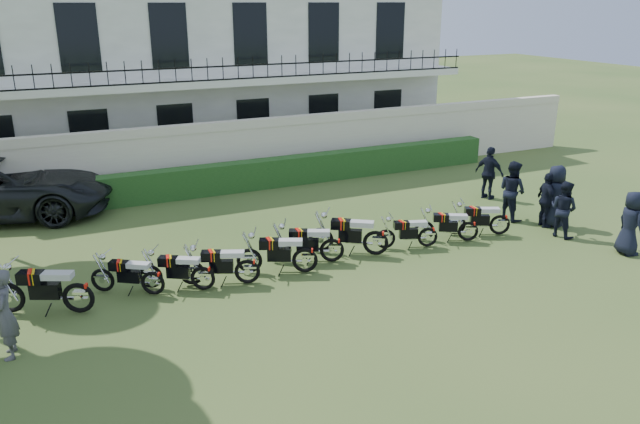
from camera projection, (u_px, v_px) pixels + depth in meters
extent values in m
plane|color=#355321|center=(330.00, 266.00, 15.50)|extent=(100.00, 100.00, 0.00)
cube|color=beige|center=(232.00, 157.00, 22.06)|extent=(30.00, 0.30, 2.00)
cube|color=beige|center=(231.00, 125.00, 21.69)|extent=(30.00, 0.35, 0.30)
cube|color=#174219|center=(267.00, 173.00, 21.93)|extent=(18.00, 0.60, 1.00)
cube|color=white|center=(187.00, 69.00, 26.41)|extent=(20.00, 8.00, 7.00)
cube|color=white|center=(218.00, 82.00, 22.37)|extent=(20.00, 1.40, 0.25)
cube|color=black|center=(223.00, 66.00, 21.62)|extent=(20.00, 0.05, 0.05)
cube|color=black|center=(223.00, 79.00, 21.76)|extent=(20.00, 0.05, 0.05)
cube|color=black|center=(91.00, 141.00, 21.81)|extent=(1.30, 0.12, 2.20)
cube|color=black|center=(78.00, 38.00, 20.68)|extent=(1.30, 0.12, 2.20)
cube|color=black|center=(176.00, 134.00, 23.00)|extent=(1.30, 0.12, 2.20)
cube|color=black|center=(169.00, 36.00, 21.88)|extent=(1.30, 0.12, 2.20)
cube|color=black|center=(253.00, 127.00, 24.20)|extent=(1.30, 0.12, 2.20)
cube|color=black|center=(250.00, 34.00, 23.07)|extent=(1.30, 0.12, 2.20)
cube|color=black|center=(323.00, 121.00, 25.39)|extent=(1.30, 0.12, 2.20)
cube|color=black|center=(323.00, 32.00, 24.27)|extent=(1.30, 0.12, 2.20)
cube|color=black|center=(387.00, 116.00, 26.58)|extent=(1.30, 0.12, 2.20)
cube|color=black|center=(390.00, 31.00, 25.46)|extent=(1.30, 0.12, 2.20)
torus|color=black|center=(113.00, 299.00, 13.02)|extent=(0.66, 0.38, 0.68)
torus|color=black|center=(44.00, 299.00, 13.02)|extent=(0.66, 0.38, 0.68)
cube|color=black|center=(80.00, 292.00, 12.97)|extent=(0.64, 0.44, 0.34)
cube|color=black|center=(66.00, 279.00, 12.87)|extent=(0.58, 0.48, 0.25)
cube|color=red|center=(66.00, 278.00, 12.87)|extent=(0.12, 0.31, 0.26)
cube|color=#E0B00B|center=(69.00, 278.00, 12.87)|extent=(0.08, 0.31, 0.26)
cube|color=silver|center=(93.00, 277.00, 12.86)|extent=(0.67, 0.50, 0.13)
cylinder|color=silver|center=(47.00, 264.00, 12.76)|extent=(0.31, 0.62, 0.03)
torus|color=black|center=(179.00, 286.00, 13.78)|extent=(0.51, 0.37, 0.56)
torus|color=black|center=(128.00, 283.00, 13.94)|extent=(0.51, 0.37, 0.56)
cube|color=black|center=(154.00, 279.00, 13.81)|extent=(0.51, 0.41, 0.27)
cube|color=black|center=(144.00, 268.00, 13.76)|extent=(0.47, 0.42, 0.20)
cube|color=red|center=(144.00, 268.00, 13.75)|extent=(0.13, 0.26, 0.21)
cube|color=#E0B00B|center=(147.00, 268.00, 13.75)|extent=(0.10, 0.25, 0.21)
cube|color=silver|center=(164.00, 268.00, 13.68)|extent=(0.54, 0.46, 0.11)
cylinder|color=silver|center=(131.00, 256.00, 13.71)|extent=(0.32, 0.47, 0.03)
torus|color=black|center=(229.00, 280.00, 14.04)|extent=(0.54, 0.35, 0.57)
torus|color=black|center=(177.00, 278.00, 14.14)|extent=(0.54, 0.35, 0.57)
cube|color=black|center=(205.00, 274.00, 14.04)|extent=(0.53, 0.40, 0.28)
cube|color=black|center=(195.00, 263.00, 13.98)|extent=(0.48, 0.42, 0.21)
cube|color=red|center=(195.00, 263.00, 13.97)|extent=(0.12, 0.26, 0.21)
cube|color=#E0B00B|center=(197.00, 263.00, 13.97)|extent=(0.09, 0.26, 0.21)
cube|color=silver|center=(215.00, 262.00, 13.93)|extent=(0.56, 0.45, 0.11)
cylinder|color=silver|center=(181.00, 251.00, 13.91)|extent=(0.30, 0.50, 0.03)
torus|color=black|center=(275.00, 272.00, 14.42)|extent=(0.59, 0.31, 0.60)
torus|color=black|center=(220.00, 273.00, 14.37)|extent=(0.59, 0.31, 0.60)
cube|color=black|center=(249.00, 267.00, 14.35)|extent=(0.56, 0.37, 0.29)
cube|color=black|center=(239.00, 256.00, 14.26)|extent=(0.50, 0.40, 0.22)
cube|color=red|center=(239.00, 256.00, 14.26)|extent=(0.09, 0.27, 0.23)
cube|color=#E0B00B|center=(242.00, 256.00, 14.26)|extent=(0.06, 0.27, 0.23)
cube|color=silver|center=(260.00, 254.00, 14.27)|extent=(0.59, 0.42, 0.12)
cylinder|color=silver|center=(225.00, 245.00, 14.15)|extent=(0.25, 0.55, 0.03)
torus|color=black|center=(333.00, 261.00, 14.99)|extent=(0.61, 0.34, 0.63)
torus|color=black|center=(277.00, 261.00, 14.98)|extent=(0.61, 0.34, 0.63)
cube|color=black|center=(307.00, 255.00, 14.94)|extent=(0.59, 0.40, 0.31)
cube|color=black|center=(297.00, 245.00, 14.85)|extent=(0.53, 0.43, 0.23)
cube|color=red|center=(297.00, 244.00, 14.84)|extent=(0.10, 0.28, 0.24)
cube|color=#E0B00B|center=(300.00, 244.00, 14.84)|extent=(0.07, 0.28, 0.24)
cube|color=silver|center=(319.00, 243.00, 14.84)|extent=(0.62, 0.46, 0.12)
cylinder|color=silver|center=(283.00, 233.00, 14.74)|extent=(0.28, 0.57, 0.03)
torus|color=black|center=(358.00, 251.00, 15.60)|extent=(0.60, 0.34, 0.62)
torus|color=black|center=(306.00, 251.00, 15.61)|extent=(0.60, 0.34, 0.62)
cube|color=black|center=(334.00, 246.00, 15.56)|extent=(0.58, 0.40, 0.30)
cube|color=black|center=(325.00, 235.00, 15.47)|extent=(0.52, 0.43, 0.22)
cube|color=red|center=(325.00, 235.00, 15.46)|extent=(0.10, 0.28, 0.23)
cube|color=#E0B00B|center=(327.00, 235.00, 15.46)|extent=(0.07, 0.28, 0.23)
cube|color=silver|center=(345.00, 234.00, 15.45)|extent=(0.61, 0.46, 0.12)
cylinder|color=silver|center=(312.00, 224.00, 15.37)|extent=(0.28, 0.56, 0.03)
torus|color=black|center=(403.00, 246.00, 15.90)|extent=(0.61, 0.45, 0.67)
torus|color=black|center=(348.00, 242.00, 16.12)|extent=(0.61, 0.45, 0.67)
cube|color=black|center=(378.00, 238.00, 15.95)|extent=(0.61, 0.50, 0.33)
cube|color=black|center=(368.00, 227.00, 15.89)|extent=(0.57, 0.51, 0.24)
cube|color=red|center=(368.00, 226.00, 15.89)|extent=(0.16, 0.31, 0.25)
cube|color=#E0B00B|center=(371.00, 227.00, 15.88)|extent=(0.12, 0.30, 0.25)
cube|color=silver|center=(390.00, 226.00, 15.79)|extent=(0.64, 0.55, 0.13)
cylinder|color=silver|center=(355.00, 214.00, 15.84)|extent=(0.39, 0.56, 0.03)
torus|color=black|center=(449.00, 237.00, 16.65)|extent=(0.54, 0.24, 0.54)
torus|color=black|center=(407.00, 239.00, 16.53)|extent=(0.54, 0.24, 0.54)
cube|color=black|center=(430.00, 233.00, 16.55)|extent=(0.51, 0.30, 0.26)
cube|color=black|center=(423.00, 225.00, 16.45)|extent=(0.45, 0.34, 0.19)
cube|color=red|center=(423.00, 225.00, 16.45)|extent=(0.08, 0.24, 0.20)
cube|color=#E0B00B|center=(425.00, 225.00, 16.45)|extent=(0.05, 0.24, 0.20)
cube|color=silver|center=(439.00, 223.00, 16.49)|extent=(0.53, 0.35, 0.11)
cylinder|color=silver|center=(413.00, 216.00, 16.34)|extent=(0.19, 0.51, 0.03)
torus|color=black|center=(490.00, 233.00, 16.94)|extent=(0.53, 0.34, 0.56)
torus|color=black|center=(446.00, 232.00, 17.01)|extent=(0.53, 0.34, 0.56)
cube|color=black|center=(470.00, 228.00, 16.93)|extent=(0.52, 0.38, 0.27)
cube|color=black|center=(463.00, 219.00, 16.87)|extent=(0.47, 0.40, 0.20)
cube|color=red|center=(463.00, 219.00, 16.86)|extent=(0.11, 0.25, 0.21)
cube|color=#E0B00B|center=(465.00, 219.00, 16.86)|extent=(0.08, 0.25, 0.21)
cube|color=silver|center=(480.00, 218.00, 16.83)|extent=(0.54, 0.43, 0.11)
cylinder|color=silver|center=(453.00, 209.00, 16.80)|extent=(0.29, 0.49, 0.03)
torus|color=black|center=(522.00, 226.00, 17.43)|extent=(0.56, 0.33, 0.58)
torus|color=black|center=(478.00, 226.00, 17.44)|extent=(0.56, 0.33, 0.58)
cube|color=black|center=(502.00, 221.00, 17.39)|extent=(0.55, 0.38, 0.28)
cube|color=black|center=(495.00, 212.00, 17.31)|extent=(0.49, 0.41, 0.21)
cube|color=red|center=(495.00, 212.00, 17.31)|extent=(0.10, 0.26, 0.22)
cube|color=#E0B00B|center=(497.00, 212.00, 17.31)|extent=(0.07, 0.26, 0.22)
cube|color=silver|center=(512.00, 211.00, 17.29)|extent=(0.57, 0.43, 0.11)
cylinder|color=silver|center=(485.00, 202.00, 17.22)|extent=(0.27, 0.53, 0.03)
imported|color=#515156|center=(4.00, 314.00, 11.29)|extent=(0.44, 0.64, 1.72)
imported|color=black|center=(631.00, 223.00, 15.99)|extent=(0.71, 0.92, 1.69)
imported|color=black|center=(563.00, 209.00, 17.22)|extent=(0.77, 0.90, 1.60)
imported|color=black|center=(546.00, 200.00, 17.96)|extent=(0.67, 1.02, 1.62)
imported|color=black|center=(555.00, 196.00, 17.99)|extent=(0.78, 1.00, 1.82)
imported|color=black|center=(512.00, 191.00, 18.54)|extent=(0.75, 0.93, 1.80)
imported|color=black|center=(489.00, 173.00, 20.51)|extent=(0.74, 1.11, 1.75)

